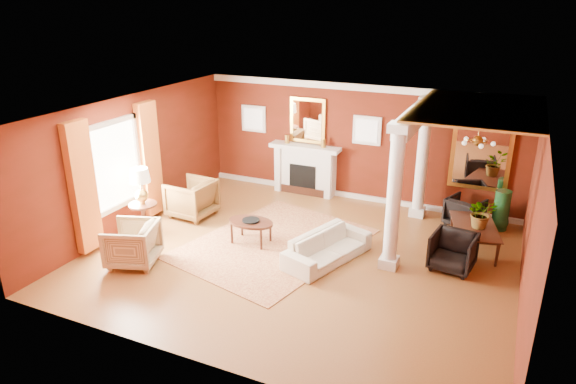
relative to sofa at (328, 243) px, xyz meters
The scene contains 27 objects.
ground 0.66m from the sofa, behind, with size 8.00×8.00×0.00m, color brown.
room_shell 1.73m from the sofa, behind, with size 8.04×7.04×2.92m.
fireplace 3.74m from the sofa, 119.52° to the left, with size 1.85×0.42×1.29m.
overmantel_mirror 4.14m from the sofa, 118.51° to the left, with size 0.95×0.07×1.15m.
flank_window_left 5.00m from the sofa, 134.94° to the left, with size 0.70×0.07×0.70m.
flank_window_right 3.69m from the sofa, 94.87° to the left, with size 0.70×0.07×0.70m.
left_window 4.60m from the sofa, behind, with size 0.21×2.55×2.60m.
column_front 1.58m from the sofa, 11.31° to the left, with size 0.36×0.36×2.80m.
column_back 3.32m from the sofa, 68.40° to the left, with size 0.36×0.36×2.80m.
header_beam 3.12m from the sofa, 57.64° to the left, with size 0.30×3.20×0.32m, color white.
amber_ceiling 3.79m from the sofa, 36.05° to the left, with size 2.30×3.40×0.04m, color gold.
dining_mirror 4.29m from the sofa, 55.11° to the left, with size 1.30×0.07×1.70m.
chandelier 3.48m from the sofa, 36.27° to the left, with size 0.60×0.62×0.75m.
crown_trim 4.22m from the sofa, 99.03° to the left, with size 8.00×0.08×0.16m, color white.
base_trim 3.45m from the sofa, 99.03° to the left, with size 8.00×0.08×0.12m, color white.
rug 1.32m from the sofa, behind, with size 2.88×3.84×0.02m, color maroon.
sofa is the anchor object (origin of this frame).
armchair_leopard 3.72m from the sofa, 168.63° to the left, with size 0.95×0.89×0.97m, color black.
armchair_stripe 3.75m from the sofa, 153.53° to the right, with size 0.89×0.84×0.92m, color #CCB588.
coffee_table 1.72m from the sofa, behind, with size 0.97×0.97×0.49m.
coffee_book 1.79m from the sofa, behind, with size 0.15×0.02×0.21m, color black.
side_table 4.12m from the sofa, behind, with size 0.59×0.59×1.48m.
dining_table 3.05m from the sofa, 33.11° to the left, with size 1.49×0.52×0.83m, color black.
dining_chair_near 2.35m from the sofa, 16.19° to the left, with size 0.77×0.72×0.79m, color black.
dining_chair_far 3.58m from the sofa, 51.72° to the left, with size 0.71×0.66×0.73m, color black.
green_urn 4.17m from the sofa, 44.72° to the left, with size 0.38×0.38×0.91m.
potted_plant 3.16m from the sofa, 31.74° to the left, with size 0.56×0.62×0.49m, color #26591E.
Camera 1 is at (3.53, -8.36, 4.82)m, focal length 32.00 mm.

